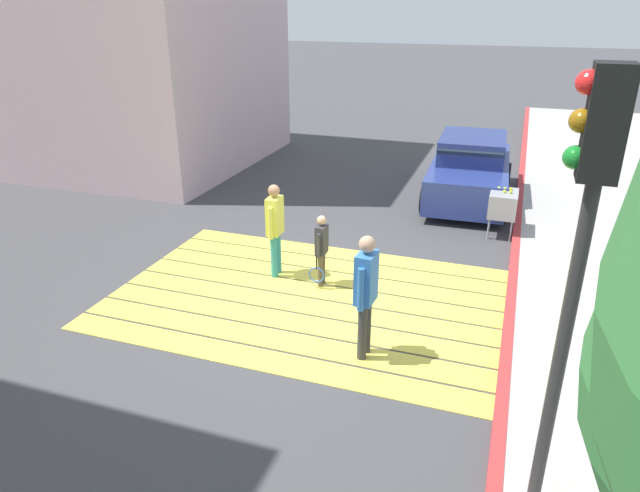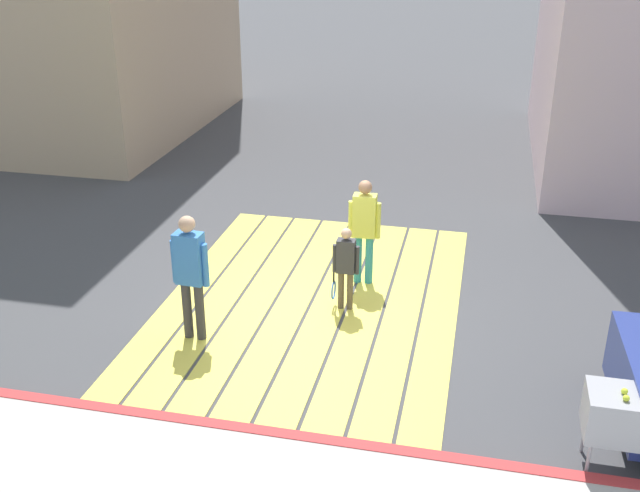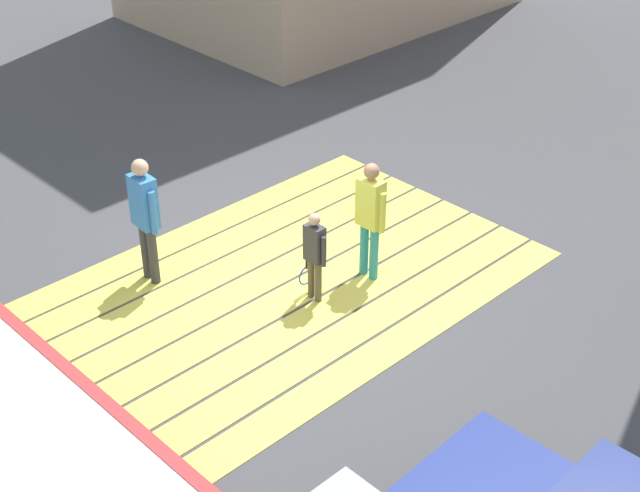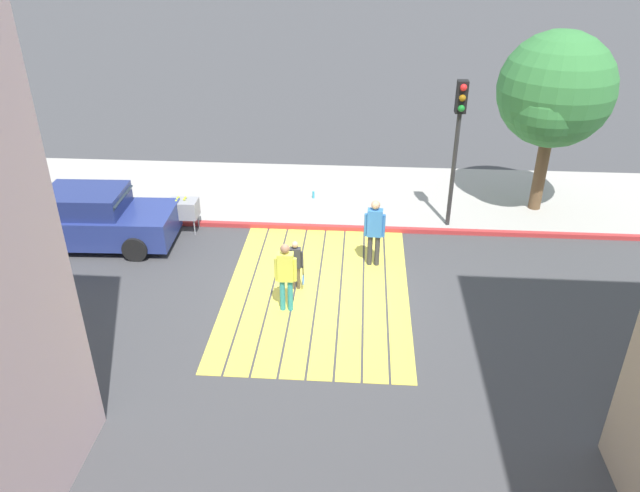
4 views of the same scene
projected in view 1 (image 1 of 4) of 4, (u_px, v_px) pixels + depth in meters
The scene contains 10 objects.
ground_plane at pixel (307, 298), 9.73m from camera, with size 120.00×120.00×0.00m, color #424244.
crosswalk_stripes at pixel (307, 297), 9.73m from camera, with size 6.40×4.35×0.01m.
curb_painted at pixel (508, 327), 8.73m from camera, with size 0.16×40.00×0.13m, color #BC3333.
building_far_south at pixel (112, 1), 16.55m from camera, with size 8.00×7.04×9.15m.
car_parked_near_curb at pixel (470, 170), 14.26m from camera, with size 2.10×4.36×1.57m.
traffic_light_corner at pixel (583, 225), 4.43m from camera, with size 0.39×0.28×4.24m.
tennis_ball_cart at pixel (503, 204), 12.06m from camera, with size 0.56×0.80×1.02m.
pedestrian_adult_lead at pixel (366, 289), 7.75m from camera, with size 0.25×0.53×1.82m.
pedestrian_adult_trailing at pixel (275, 224), 10.15m from camera, with size 0.23×0.50×1.71m.
pedestrian_child_with_racket at pixel (321, 247), 9.88m from camera, with size 0.28×0.39×1.30m.
Camera 1 is at (-3.02, 8.05, 4.64)m, focal length 32.43 mm.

